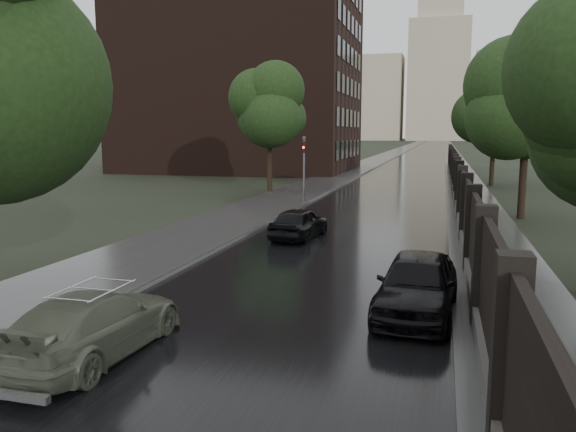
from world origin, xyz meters
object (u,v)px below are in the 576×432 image
(tree_left_far, at_px, (269,118))
(traffic_light, at_px, (304,163))
(tree_right_c, at_px, (494,123))
(hatchback_left, at_px, (299,223))
(car_right_near, at_px, (417,284))
(tree_right_b, at_px, (527,117))
(volga_sedan, at_px, (94,324))

(tree_left_far, xyz_separation_m, traffic_light, (3.70, -5.01, -2.84))
(tree_right_c, distance_m, hatchback_left, 27.98)
(car_right_near, bearing_deg, tree_right_b, 79.04)
(tree_right_b, relative_size, tree_right_c, 1.00)
(traffic_light, height_order, volga_sedan, traffic_light)
(tree_right_c, height_order, hatchback_left, tree_right_c)
(tree_left_far, height_order, tree_right_b, tree_left_far)
(tree_right_b, relative_size, hatchback_left, 1.88)
(tree_right_c, distance_m, traffic_light, 19.26)
(tree_right_b, bearing_deg, hatchback_left, -139.16)
(hatchback_left, bearing_deg, volga_sedan, 92.58)
(car_right_near, bearing_deg, tree_right_c, 86.53)
(tree_left_far, xyz_separation_m, hatchback_left, (6.20, -16.04, -4.61))
(tree_left_far, xyz_separation_m, tree_right_b, (15.50, -8.00, -0.29))
(hatchback_left, relative_size, car_right_near, 0.87)
(tree_right_c, xyz_separation_m, car_right_near, (-4.30, -34.52, -4.22))
(tree_right_c, bearing_deg, traffic_light, -128.18)
(volga_sedan, xyz_separation_m, hatchback_left, (0.82, 12.64, 0.00))
(tree_right_b, bearing_deg, car_right_near, -104.59)
(traffic_light, relative_size, car_right_near, 0.93)
(traffic_light, distance_m, volga_sedan, 23.80)
(volga_sedan, bearing_deg, car_right_near, -143.19)
(tree_right_c, bearing_deg, tree_right_b, -90.00)
(hatchback_left, distance_m, car_right_near, 9.85)
(tree_right_b, xyz_separation_m, volga_sedan, (-10.12, -20.68, -4.31))
(tree_left_far, distance_m, tree_right_b, 17.45)
(tree_right_c, relative_size, volga_sedan, 1.60)
(tree_right_b, xyz_separation_m, tree_right_c, (0.00, 18.00, 0.00))
(tree_left_far, bearing_deg, hatchback_left, -68.87)
(car_right_near, bearing_deg, volga_sedan, -140.84)
(tree_left_far, relative_size, tree_right_c, 1.05)
(tree_right_b, xyz_separation_m, hatchback_left, (-9.30, -8.04, -4.31))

